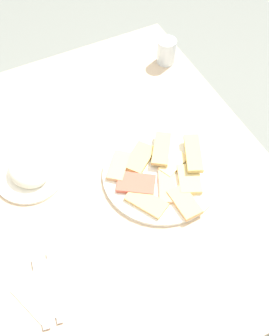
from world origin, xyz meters
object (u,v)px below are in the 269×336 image
(drinking_glass, at_px, (166,51))
(fork, at_px, (55,286))
(pide_platter, at_px, (161,174))
(salad_plate_greens, at_px, (29,172))
(paper_napkin, at_px, (48,290))
(spoon, at_px, (41,292))
(dining_table, at_px, (118,188))

(drinking_glass, bearing_deg, fork, 133.27)
(pide_platter, relative_size, fork, 1.84)
(salad_plate_greens, height_order, paper_napkin, salad_plate_greens)
(salad_plate_greens, bearing_deg, fork, 171.10)
(pide_platter, height_order, spoon, pide_platter)
(pide_platter, relative_size, salad_plate_greens, 1.68)
(salad_plate_greens, relative_size, paper_napkin, 1.54)
(dining_table, distance_m, drinking_glass, 0.54)
(dining_table, height_order, spoon, spoon)
(pide_platter, xyz_separation_m, paper_napkin, (-0.18, 0.42, -0.01))
(spoon, bearing_deg, dining_table, -42.26)
(pide_platter, xyz_separation_m, drinking_glass, (0.44, -0.26, 0.03))
(pide_platter, bearing_deg, spoon, 112.46)
(dining_table, height_order, drinking_glass, drinking_glass)
(drinking_glass, bearing_deg, salad_plate_greens, 113.81)
(dining_table, bearing_deg, pide_platter, -122.18)
(pide_platter, height_order, drinking_glass, drinking_glass)
(dining_table, distance_m, fork, 0.39)
(pide_platter, xyz_separation_m, fork, (-0.18, 0.40, -0.01))
(salad_plate_greens, bearing_deg, dining_table, -114.15)
(pide_platter, distance_m, salad_plate_greens, 0.39)
(salad_plate_greens, xyz_separation_m, paper_napkin, (-0.35, 0.07, -0.02))
(drinking_glass, distance_m, fork, 0.91)
(drinking_glass, height_order, paper_napkin, drinking_glass)
(salad_plate_greens, distance_m, drinking_glass, 0.66)
(salad_plate_greens, relative_size, drinking_glass, 2.25)
(salad_plate_greens, distance_m, paper_napkin, 0.36)
(drinking_glass, relative_size, fork, 0.48)
(pide_platter, distance_m, spoon, 0.47)
(fork, bearing_deg, drinking_glass, -34.94)
(pide_platter, distance_m, paper_napkin, 0.45)
(dining_table, relative_size, salad_plate_greens, 5.65)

